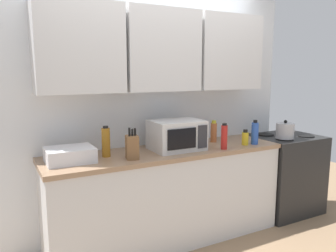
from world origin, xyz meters
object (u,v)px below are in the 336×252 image
object	(u,v)px
microwave	(177,135)
bottle_red_sauce	(224,137)
dish_rack	(70,155)
knife_block	(132,147)
bottle_blue_cleaner	(255,133)
bottle_amber_vinegar	(106,142)
bottle_spice_jar	(214,132)
stove_range	(284,173)
kettle	(285,131)
bottle_yellow_mustard	(245,138)

from	to	relation	value
microwave	bottle_red_sauce	size ratio (longest dim) A/B	1.92
dish_rack	knife_block	size ratio (longest dim) A/B	1.40
bottle_blue_cleaner	bottle_amber_vinegar	size ratio (longest dim) A/B	0.92
bottle_spice_jar	stove_range	bearing A→B (deg)	-7.20
dish_rack	bottle_amber_vinegar	world-z (taller)	bottle_amber_vinegar
kettle	bottle_spice_jar	size ratio (longest dim) A/B	0.89
microwave	bottle_amber_vinegar	xyz separation A→B (m)	(-0.67, 0.05, -0.01)
bottle_spice_jar	bottle_amber_vinegar	bearing A→B (deg)	-176.77
knife_block	bottle_blue_cleaner	size ratio (longest dim) A/B	1.09
knife_block	bottle_red_sauce	size ratio (longest dim) A/B	1.09
bottle_red_sauce	bottle_blue_cleaner	distance (m)	0.41
knife_block	stove_range	bearing A→B (deg)	3.67
microwave	dish_rack	bearing A→B (deg)	178.80
bottle_spice_jar	bottle_amber_vinegar	world-z (taller)	bottle_amber_vinegar
microwave	bottle_blue_cleaner	distance (m)	0.84
microwave	knife_block	xyz separation A→B (m)	(-0.50, -0.12, -0.04)
stove_range	knife_block	world-z (taller)	knife_block
knife_block	microwave	bearing A→B (deg)	13.91
dish_rack	knife_block	world-z (taller)	knife_block
stove_range	bottle_spice_jar	size ratio (longest dim) A/B	4.00
stove_range	bottle_yellow_mustard	world-z (taller)	bottle_yellow_mustard
bottle_blue_cleaner	kettle	bearing A→B (deg)	3.55
dish_rack	bottle_yellow_mustard	size ratio (longest dim) A/B	2.42
stove_range	knife_block	xyz separation A→B (m)	(-1.95, -0.12, 0.55)
bottle_blue_cleaner	stove_range	bearing A→B (deg)	15.03
bottle_red_sauce	bottle_blue_cleaner	bearing A→B (deg)	4.63
microwave	bottle_yellow_mustard	bearing A→B (deg)	-11.74
kettle	knife_block	bearing A→B (deg)	179.52
stove_range	bottle_amber_vinegar	size ratio (longest dim) A/B	3.39
bottle_spice_jar	microwave	bearing A→B (deg)	-166.99
stove_range	bottle_blue_cleaner	bearing A→B (deg)	-164.97
bottle_amber_vinegar	bottle_spice_jar	bearing A→B (deg)	3.23
stove_range	bottle_red_sauce	world-z (taller)	bottle_red_sauce
kettle	knife_block	xyz separation A→B (m)	(-1.78, 0.02, 0.01)
microwave	knife_block	size ratio (longest dim) A/B	1.77
bottle_blue_cleaner	bottle_yellow_mustard	xyz separation A→B (m)	(-0.11, 0.02, -0.04)
dish_rack	bottle_yellow_mustard	distance (m)	1.71
stove_range	bottle_blue_cleaner	size ratio (longest dim) A/B	3.66
bottle_blue_cleaner	bottle_spice_jar	distance (m)	0.42
bottle_spice_jar	bottle_yellow_mustard	bearing A→B (deg)	-53.48
bottle_red_sauce	stove_range	bearing A→B (deg)	10.98
dish_rack	knife_block	bearing A→B (deg)	-16.57
microwave	dish_rack	xyz separation A→B (m)	(-0.99, 0.02, -0.08)
dish_rack	bottle_spice_jar	size ratio (longest dim) A/B	1.67
bottle_amber_vinegar	knife_block	bearing A→B (deg)	-45.72
bottle_red_sauce	bottle_amber_vinegar	xyz separation A→B (m)	(-1.08, 0.25, 0.01)
microwave	bottle_spice_jar	world-z (taller)	microwave
knife_block	bottle_spice_jar	distance (m)	1.04
microwave	bottle_spice_jar	size ratio (longest dim) A/B	2.11
kettle	bottle_yellow_mustard	world-z (taller)	kettle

